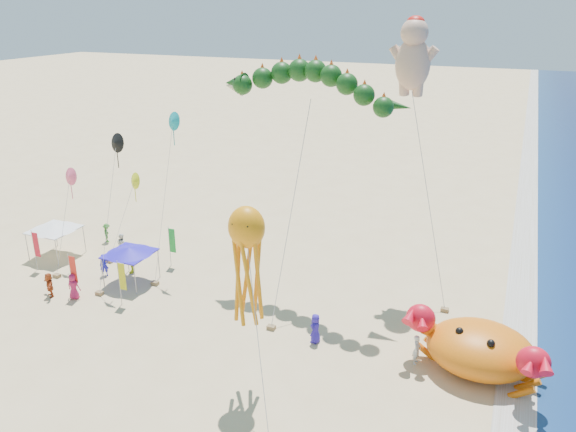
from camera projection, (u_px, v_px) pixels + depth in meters
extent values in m
plane|color=#D1B784|center=(306.00, 331.00, 34.07)|extent=(320.00, 320.00, 0.00)
plane|color=silver|center=(517.00, 379.00, 29.74)|extent=(320.00, 320.00, 0.00)
ellipsoid|color=orange|center=(480.00, 349.00, 29.96)|extent=(6.86, 6.25, 2.70)
sphere|color=red|center=(421.00, 328.00, 29.65)|extent=(1.61, 1.61, 1.61)
sphere|color=black|center=(464.00, 335.00, 29.03)|extent=(0.42, 0.42, 0.42)
sphere|color=red|center=(545.00, 354.00, 27.47)|extent=(1.61, 1.61, 1.61)
sphere|color=black|center=(499.00, 343.00, 28.42)|extent=(0.42, 0.42, 0.42)
cone|color=#0F3A10|center=(232.00, 83.00, 36.54)|extent=(1.65, 1.22, 1.35)
cylinder|color=#B2B2B2|center=(291.00, 212.00, 34.50)|extent=(0.17, 6.08, 12.96)
cube|color=olive|center=(271.00, 327.00, 34.23)|extent=(0.50, 0.35, 0.25)
ellipsoid|color=#DDA686|center=(413.00, 64.00, 35.11)|extent=(2.21, 1.82, 3.25)
sphere|color=#DDA686|center=(415.00, 32.00, 34.27)|extent=(1.70, 1.70, 1.70)
ellipsoid|color=red|center=(416.00, 22.00, 34.14)|extent=(1.10, 1.10, 0.77)
cylinder|color=#B2B2B2|center=(428.00, 198.00, 35.88)|extent=(3.93, 3.33, 13.65)
cube|color=olive|center=(445.00, 310.00, 36.20)|extent=(0.50, 0.35, 0.25)
ellipsoid|color=orange|center=(247.00, 227.00, 26.40)|extent=(1.80, 1.62, 2.07)
cylinder|color=#B2B2B2|center=(258.00, 337.00, 26.03)|extent=(2.72, 3.59, 8.05)
cylinder|color=gray|center=(103.00, 273.00, 39.00)|extent=(0.06, 0.06, 2.20)
cylinder|color=gray|center=(135.00, 280.00, 38.01)|extent=(0.06, 0.06, 2.20)
cylinder|color=gray|center=(128.00, 257.00, 41.37)|extent=(0.06, 0.06, 2.20)
cylinder|color=gray|center=(159.00, 264.00, 40.38)|extent=(0.06, 0.06, 2.20)
cube|color=#2015BB|center=(130.00, 253.00, 39.28)|extent=(2.98, 2.98, 0.08)
cone|color=#2015BB|center=(129.00, 250.00, 39.20)|extent=(3.28, 3.28, 0.45)
cylinder|color=gray|center=(27.00, 247.00, 43.10)|extent=(0.06, 0.06, 2.20)
cylinder|color=gray|center=(57.00, 253.00, 42.04)|extent=(0.06, 0.06, 2.20)
cylinder|color=gray|center=(56.00, 234.00, 45.64)|extent=(0.06, 0.06, 2.20)
cylinder|color=gray|center=(84.00, 239.00, 44.58)|extent=(0.06, 0.06, 2.20)
cube|color=white|center=(54.00, 230.00, 43.43)|extent=(3.19, 3.19, 0.08)
cone|color=white|center=(54.00, 227.00, 43.35)|extent=(3.50, 3.50, 0.45)
cylinder|color=gray|center=(119.00, 283.00, 36.55)|extent=(0.05, 0.05, 3.20)
cube|color=gold|center=(122.00, 277.00, 36.27)|extent=(0.50, 0.04, 1.90)
cylinder|color=gray|center=(71.00, 276.00, 37.51)|extent=(0.05, 0.05, 3.20)
cube|color=red|center=(73.00, 270.00, 37.23)|extent=(0.50, 0.04, 1.90)
cylinder|color=gray|center=(34.00, 250.00, 41.34)|extent=(0.05, 0.05, 3.20)
cube|color=red|center=(36.00, 245.00, 41.06)|extent=(0.50, 0.04, 1.90)
cylinder|color=gray|center=(170.00, 246.00, 42.04)|extent=(0.05, 0.05, 3.20)
cube|color=green|center=(172.00, 241.00, 41.76)|extent=(0.50, 0.04, 1.90)
imported|color=#2020BD|center=(104.00, 265.00, 40.74)|extent=(0.72, 0.71, 1.68)
imported|color=yellow|center=(132.00, 261.00, 41.17)|extent=(0.73, 1.18, 1.87)
imported|color=#A33F1A|center=(49.00, 285.00, 37.87)|extent=(1.56, 1.37, 1.71)
imported|color=white|center=(122.00, 244.00, 44.02)|extent=(1.08, 0.96, 1.85)
imported|color=#2B1CA3|center=(315.00, 328.00, 32.68)|extent=(0.63, 0.92, 1.82)
imported|color=silver|center=(417.00, 349.00, 30.76)|extent=(0.43, 0.64, 1.74)
imported|color=#A51A48|center=(74.00, 286.00, 37.55)|extent=(0.96, 0.69, 1.81)
imported|color=#2F7025|center=(107.00, 233.00, 46.54)|extent=(1.11, 1.19, 1.61)
cone|color=#FF547D|center=(70.00, 176.00, 40.65)|extent=(1.30, 0.51, 1.32)
cylinder|color=#B2B2B2|center=(64.00, 228.00, 40.48)|extent=(0.55, 3.04, 6.66)
cube|color=olive|center=(58.00, 279.00, 40.29)|extent=(0.50, 0.35, 0.25)
cone|color=#D4E319|center=(134.00, 181.00, 42.92)|extent=(1.30, 0.51, 1.32)
cylinder|color=#B2B2B2|center=(128.00, 224.00, 42.58)|extent=(0.55, 3.04, 5.69)
cube|color=olive|center=(122.00, 266.00, 42.21)|extent=(0.50, 0.35, 0.25)
cone|color=black|center=(116.00, 143.00, 36.69)|extent=(1.30, 0.51, 1.32)
cylinder|color=#B2B2B2|center=(113.00, 222.00, 37.09)|extent=(0.55, 3.04, 9.86)
cube|color=olive|center=(109.00, 299.00, 37.47)|extent=(0.50, 0.35, 0.25)
cone|color=#0E939D|center=(173.00, 121.00, 38.29)|extent=(1.30, 0.51, 1.32)
cylinder|color=#B2B2B2|center=(169.00, 205.00, 38.87)|extent=(0.55, 3.04, 10.88)
cube|color=olive|center=(166.00, 285.00, 39.42)|extent=(0.50, 0.35, 0.25)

